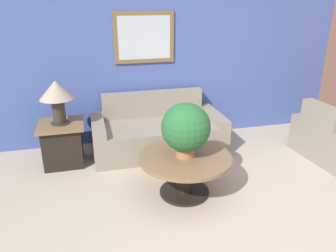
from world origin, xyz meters
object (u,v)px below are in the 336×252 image
Objects in this scene: coffee_table at (185,166)px; potted_plant_on_table at (186,128)px; couch_main at (158,133)px; side_table at (63,143)px; table_lamp at (57,94)px.

coffee_table is 1.70× the size of potted_plant_on_table.
potted_plant_on_table is at bearing -88.16° from couch_main.
coffee_table is (0.04, -1.25, 0.08)m from couch_main.
coffee_table is 1.80m from side_table.
coffee_table is at bearing -88.08° from couch_main.
side_table is (-1.40, 1.14, -0.05)m from coffee_table.
potted_plant_on_table is at bearing -39.54° from table_lamp.
potted_plant_on_table is at bearing -39.54° from side_table.
table_lamp is (0.00, 0.00, 0.70)m from side_table.
side_table is (-1.35, -0.11, 0.03)m from couch_main.
couch_main is 1.25m from coffee_table.
table_lamp reaches higher than coffee_table.
couch_main is 1.80× the size of coffee_table.
coffee_table is at bearing -39.25° from side_table.
potted_plant_on_table reaches higher than coffee_table.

